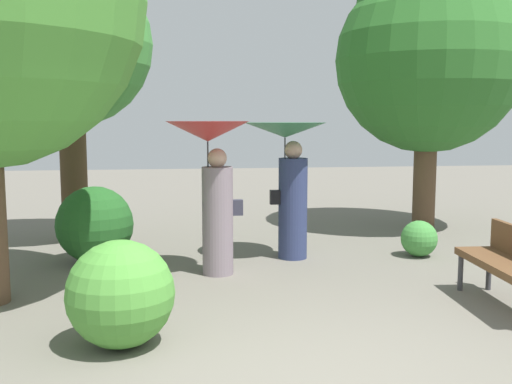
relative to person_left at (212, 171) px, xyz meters
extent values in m
cylinder|color=gray|center=(0.06, 0.01, -0.64)|extent=(0.39, 0.39, 1.38)
sphere|color=tan|center=(0.06, 0.01, 0.16)|extent=(0.25, 0.25, 0.25)
cylinder|color=#333338|center=(-0.06, -0.01, -0.03)|extent=(0.02, 0.02, 0.80)
cone|color=#B22D2D|center=(-0.06, -0.01, 0.50)|extent=(1.05, 1.05, 0.25)
cube|color=#333342|center=(0.32, 0.04, -0.48)|extent=(0.14, 0.10, 0.20)
cylinder|color=navy|center=(1.19, 0.74, -0.62)|extent=(0.41, 0.41, 1.43)
sphere|color=tan|center=(1.19, 0.74, 0.22)|extent=(0.26, 0.26, 0.26)
cylinder|color=#333338|center=(1.06, 0.73, 0.00)|extent=(0.02, 0.02, 0.79)
cone|color=#33724C|center=(1.06, 0.73, 0.50)|extent=(1.16, 1.16, 0.21)
cube|color=black|center=(0.92, 0.72, -0.45)|extent=(0.14, 0.10, 0.20)
cylinder|color=#38383D|center=(2.80, -1.12, -1.11)|extent=(0.06, 0.06, 0.44)
cylinder|color=#38383D|center=(3.14, -1.14, -1.11)|extent=(0.06, 0.06, 0.44)
cube|color=brown|center=(2.93, -1.79, -0.87)|extent=(0.53, 1.52, 0.08)
cylinder|color=#4C3823|center=(-2.09, 2.34, 0.77)|extent=(0.42, 0.42, 4.21)
sphere|color=#428C3D|center=(-2.09, 2.34, 1.82)|extent=(2.60, 2.60, 2.60)
cylinder|color=brown|center=(4.01, 2.71, 0.68)|extent=(0.40, 0.40, 4.03)
sphere|color=#2D6B28|center=(4.01, 2.71, 1.69)|extent=(3.28, 3.28, 3.28)
sphere|color=#2D6B28|center=(4.01, 2.71, 2.50)|extent=(2.63, 2.63, 2.63)
sphere|color=#235B23|center=(-1.58, 0.87, -0.80)|extent=(1.06, 1.06, 1.06)
sphere|color=#428C3D|center=(3.02, 0.58, -1.07)|extent=(0.52, 0.52, 0.52)
sphere|color=#4C9338|center=(-0.95, -2.32, -0.86)|extent=(0.94, 0.94, 0.94)
camera|label=1|loc=(-0.45, -7.37, 0.63)|focal=41.20mm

